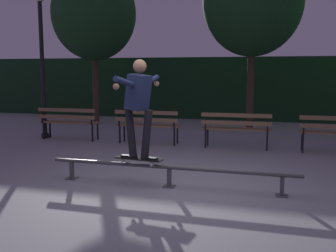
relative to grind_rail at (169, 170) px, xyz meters
The scene contains 11 objects.
ground_plane 0.29m from the grind_rail, 90.00° to the right, with size 90.00×90.00×0.00m, color gray.
hedge_backdrop 9.44m from the grind_rail, 90.00° to the left, with size 24.00×1.20×2.30m, color black.
grind_rail is the anchor object (origin of this frame).
skateboard 0.52m from the grind_rail, behind, with size 0.80×0.31×0.09m.
skateboarder 1.20m from the grind_rail, behind, with size 0.63×1.40×1.56m.
park_bench_leftmost 5.06m from the grind_rail, 137.36° to the left, with size 1.61×0.45×0.88m.
park_bench_left_center 3.76m from the grind_rail, 114.20° to the left, with size 1.61×0.45×0.88m.
park_bench_right_center 3.49m from the grind_rail, 79.41° to the left, with size 1.61×0.45×0.88m.
tree_behind_benches 7.58m from the grind_rail, 84.20° to the left, with size 2.98×2.98×5.50m.
tree_far_left 8.94m from the grind_rail, 123.95° to the left, with size 2.84×2.84×5.28m.
lamp_post_left 6.16m from the grind_rail, 141.84° to the left, with size 0.32×0.32×3.90m.
Camera 1 is at (1.70, -5.81, 1.82)m, focal length 43.23 mm.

